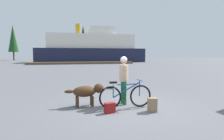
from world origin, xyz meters
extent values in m
plane|color=slate|center=(0.00, 0.00, 0.00)|extent=(160.00, 160.00, 0.00)
torus|color=black|center=(0.47, -0.22, 0.38)|extent=(0.76, 0.06, 0.76)
torus|color=black|center=(-0.59, -0.22, 0.38)|extent=(0.76, 0.06, 0.76)
cube|color=navy|center=(-0.01, -0.22, 0.80)|extent=(0.68, 0.03, 0.03)
cube|color=navy|center=(-0.03, -0.22, 0.61)|extent=(0.92, 0.03, 0.49)
cylinder|color=navy|center=(-0.49, -0.22, 0.59)|extent=(0.03, 0.03, 0.42)
cylinder|color=navy|center=(0.43, -0.22, 0.64)|extent=(0.03, 0.03, 0.52)
cube|color=black|center=(-0.49, -0.22, 0.88)|extent=(0.24, 0.10, 0.06)
cylinder|color=navy|center=(0.43, -0.22, 0.92)|extent=(0.03, 0.44, 0.03)
cube|color=slate|center=(-0.61, -0.22, 0.68)|extent=(0.36, 0.14, 0.02)
cylinder|color=#19592D|center=(0.03, 0.40, 0.42)|extent=(0.14, 0.14, 0.83)
cylinder|color=#19592D|center=(0.03, 0.18, 0.42)|extent=(0.14, 0.14, 0.83)
cylinder|color=#D8B28C|center=(0.03, 0.29, 1.13)|extent=(0.32, 0.32, 0.59)
cylinder|color=#D8B28C|center=(0.03, 0.51, 1.16)|extent=(0.09, 0.09, 0.52)
cylinder|color=#D8B28C|center=(0.03, 0.07, 1.16)|extent=(0.09, 0.09, 0.52)
sphere|color=tan|center=(0.03, 0.29, 1.57)|extent=(0.23, 0.23, 0.23)
sphere|color=white|center=(0.03, 0.29, 1.60)|extent=(0.24, 0.24, 0.24)
ellipsoid|color=#472D19|center=(-1.37, 0.33, 0.52)|extent=(0.79, 0.45, 0.38)
sphere|color=#472D19|center=(-0.88, 0.33, 0.61)|extent=(0.34, 0.34, 0.34)
ellipsoid|color=#472D19|center=(-1.89, 0.33, 0.54)|extent=(0.32, 0.12, 0.12)
cylinder|color=#472D19|center=(-1.12, 0.45, 0.18)|extent=(0.10, 0.10, 0.35)
cylinder|color=#472D19|center=(-1.12, 0.21, 0.18)|extent=(0.10, 0.10, 0.35)
cylinder|color=#472D19|center=(-1.63, 0.45, 0.18)|extent=(0.10, 0.10, 0.35)
cylinder|color=#472D19|center=(-1.63, 0.21, 0.18)|extent=(0.10, 0.10, 0.35)
cube|color=#8C7251|center=(0.63, -0.81, 0.22)|extent=(0.32, 0.27, 0.43)
cube|color=maroon|center=(-0.70, -0.62, 0.16)|extent=(0.36, 0.26, 0.31)
cube|color=brown|center=(1.10, 29.24, 0.20)|extent=(19.38, 2.00, 0.40)
cube|color=#191E38|center=(3.97, 38.07, 1.57)|extent=(24.37, 7.10, 3.13)
cube|color=silver|center=(3.97, 38.07, 4.73)|extent=(19.50, 5.96, 3.20)
cube|color=silver|center=(6.41, 38.07, 7.23)|extent=(5.85, 4.26, 1.80)
cylinder|color=#BF8C19|center=(1.04, 38.07, 7.53)|extent=(1.10, 1.10, 2.40)
ellipsoid|color=navy|center=(9.44, 43.94, 0.45)|extent=(8.99, 2.52, 0.90)
cylinder|color=#B2B2B7|center=(9.44, 43.94, 4.55)|extent=(0.14, 0.14, 7.31)
cylinder|color=#B2B2B7|center=(8.09, 43.94, 2.10)|extent=(4.05, 0.10, 0.10)
cylinder|color=#4C331E|center=(-16.92, 56.17, 1.27)|extent=(0.42, 0.42, 2.55)
cone|color=#19471E|center=(-16.92, 56.17, 6.52)|extent=(2.87, 2.87, 7.94)
cylinder|color=#4C331E|center=(4.11, 58.44, 1.43)|extent=(0.39, 0.39, 2.85)
cone|color=#1E4C28|center=(4.11, 58.44, 5.92)|extent=(3.25, 3.25, 6.13)
cylinder|color=#4C331E|center=(14.21, 58.62, 1.49)|extent=(0.50, 0.50, 2.98)
cone|color=#19471E|center=(14.21, 58.62, 6.68)|extent=(3.86, 3.86, 7.39)
cylinder|color=#4C331E|center=(4.38, 60.89, 1.11)|extent=(0.44, 0.44, 2.21)
cone|color=#143819|center=(4.38, 60.89, 7.05)|extent=(3.34, 3.34, 9.67)
camera|label=1|loc=(-2.01, -6.13, 1.80)|focal=30.21mm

